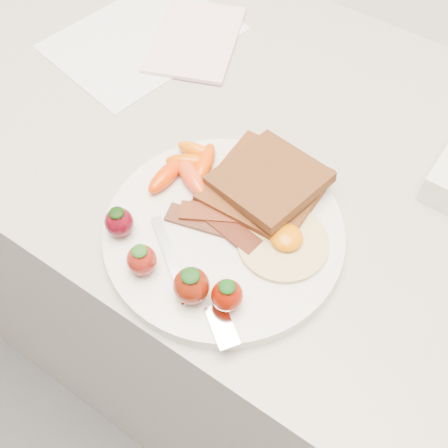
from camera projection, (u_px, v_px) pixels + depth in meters
The scene contains 11 objects.
counter at pixel (272, 306), 1.08m from camera, with size 2.00×0.60×0.90m, color gray.
plate at pixel (224, 233), 0.63m from camera, with size 0.27×0.27×0.02m, color silver.
toast_lower at pixel (265, 187), 0.65m from camera, with size 0.12×0.12×0.01m, color #4A1E0E.
toast_upper at pixel (269, 179), 0.64m from camera, with size 0.11×0.11×0.01m, color #432D10.
fried_egg at pixel (284, 241), 0.61m from camera, with size 0.12×0.12×0.02m.
bacon_strips at pixel (218, 220), 0.63m from camera, with size 0.11×0.08×0.01m.
baby_carrots at pixel (189, 167), 0.66m from camera, with size 0.08×0.10×0.02m.
strawberries at pixel (172, 268), 0.57m from camera, with size 0.18×0.05×0.05m.
fork at pixel (193, 288), 0.58m from camera, with size 0.16×0.09×0.00m.
paper_sheet at pixel (143, 37), 0.83m from camera, with size 0.19×0.26×0.00m, color silver.
notepad at pixel (196, 39), 0.83m from camera, with size 0.12×0.17×0.01m, color beige.
Camera 1 is at (0.19, 1.26, 1.44)m, focal length 45.00 mm.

